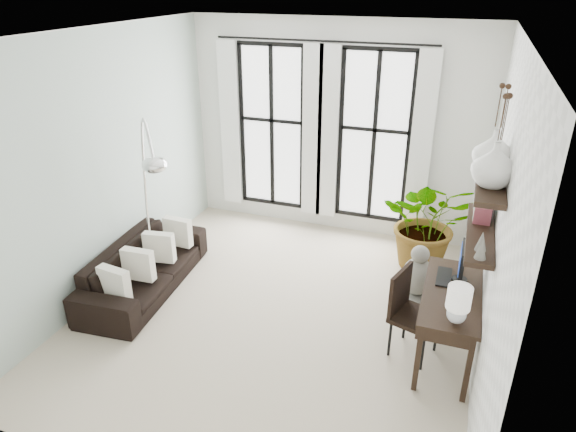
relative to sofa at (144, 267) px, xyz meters
The scene contains 16 objects.
floor 1.83m from the sofa, ahead, with size 5.00×5.00×0.00m, color beige.
ceiling 3.41m from the sofa, ahead, with size 5.00×5.00×0.00m, color white.
wall_left 1.37m from the sofa, behind, with size 5.00×5.00×0.00m, color #ADC1B6.
wall_right 4.25m from the sofa, ahead, with size 5.00×5.00×0.00m, color white.
wall_back 3.39m from the sofa, 54.92° to the left, with size 4.50×4.50×0.00m, color white.
windows 3.21m from the sofa, 57.29° to the left, with size 3.26×0.13×2.65m.
wall_shelves 4.16m from the sofa, ahead, with size 0.25×1.30×0.60m.
sofa is the anchor object (origin of this frame).
throw_pillows 0.22m from the sofa, ahead, with size 0.40×1.52×0.40m.
plant 3.81m from the sofa, 28.16° to the left, with size 1.21×1.05×1.35m, color #2D7228.
desk 3.77m from the sofa, ahead, with size 0.57×1.35×1.19m.
desk_chair 3.35m from the sofa, ahead, with size 0.57×0.57×0.97m.
arc_lamp 1.35m from the sofa, 60.88° to the left, with size 0.72×0.61×2.23m.
buddha 3.45m from the sofa, 14.17° to the left, with size 0.44×0.44×0.79m.
vase_a 4.38m from the sofa, ahead, with size 0.37×0.37×0.38m, color white.
vase_b 4.37m from the sofa, ahead, with size 0.37×0.37×0.38m, color white.
Camera 1 is at (1.84, -4.79, 3.71)m, focal length 32.00 mm.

